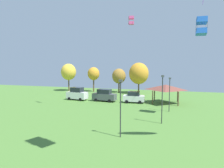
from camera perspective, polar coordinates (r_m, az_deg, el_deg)
The scene contains 13 objects.
kite_flying_0 at distance 36.46m, azimuth 5.52°, elevation 17.64°, with size 1.06×1.07×1.41m.
kite_flying_1 at distance 29.92m, azimuth 24.20°, elevation 14.83°, with size 1.37×1.46×2.37m.
parked_car_leftmost at distance 42.51m, azimuth -9.96°, elevation -2.78°, with size 4.55×2.39×2.67m.
parked_car_second_from_left at distance 40.35m, azimuth -2.21°, elevation -3.27°, with size 4.94×2.26×2.47m.
parked_car_third_from_left at distance 39.04m, azimuth 6.25°, elevation -3.76°, with size 4.16×2.27×2.21m.
park_pavilion at distance 39.42m, azimuth 15.12°, elevation -0.93°, with size 5.84×5.23×3.60m.
light_post_0 at distance 25.62m, azimuth 14.15°, elevation -3.47°, with size 0.36×0.20×6.11m.
light_post_1 at distance 20.22m, azimuth 2.43°, elevation -5.98°, with size 0.36×0.20×5.91m.
light_post_2 at distance 32.58m, azimuth 16.11°, elevation -2.25°, with size 0.36×0.20×5.40m.
treeline_tree_0 at distance 57.42m, azimuth -12.31°, elevation 3.37°, with size 4.18×4.18×7.65m.
treeline_tree_1 at distance 54.57m, azimuth -5.29°, elevation 2.91°, with size 3.22×3.22×6.71m.
treeline_tree_2 at distance 52.81m, azimuth 1.99°, elevation 2.26°, with size 3.60×3.60×6.37m.
treeline_tree_3 at distance 51.42m, azimuth 7.66°, elevation 3.00°, with size 4.99×4.99×7.90m.
Camera 1 is at (6.25, 1.59, 7.39)m, focal length 32.00 mm.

